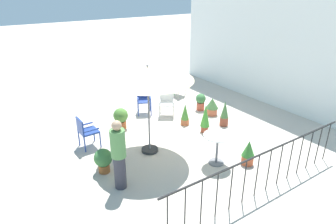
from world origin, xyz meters
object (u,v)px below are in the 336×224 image
object	(u,v)px
patio_umbrella_0	(148,74)
potted_plant_5	(225,114)
potted_plant_7	(103,159)
potted_plant_6	(205,118)
potted_plant_2	(185,115)
potted_plant_1	(212,106)
potted_plant_4	(172,89)
patio_chair_3	(86,130)
standing_person	(119,154)
patio_chair_2	(179,82)
potted_plant_8	(248,152)
cafe_table_0	(217,144)
potted_plant_3	(201,101)
patio_chair_0	(167,101)
patio_chair_1	(144,97)
potted_plant_0	(121,117)

from	to	relation	value
patio_umbrella_0	potted_plant_5	distance (m)	3.24
potted_plant_7	potted_plant_6	bearing A→B (deg)	94.61
potted_plant_2	potted_plant_1	bearing A→B (deg)	94.78
potted_plant_1	potted_plant_7	distance (m)	4.49
potted_plant_1	potted_plant_4	xyz separation A→B (m)	(-1.86, -0.38, 0.15)
patio_chair_3	standing_person	world-z (taller)	standing_person
patio_chair_2	potted_plant_5	xyz separation A→B (m)	(3.00, -0.43, -0.16)
potted_plant_6	patio_chair_3	bearing A→B (deg)	-108.40
potted_plant_7	patio_umbrella_0	bearing A→B (deg)	98.94
standing_person	potted_plant_8	bearing A→B (deg)	72.90
cafe_table_0	potted_plant_2	xyz separation A→B (m)	(-2.20, 0.68, -0.20)
potted_plant_2	potted_plant_8	size ratio (longest dim) A/B	1.08
patio_chair_3	potted_plant_5	xyz separation A→B (m)	(1.08, 4.05, -0.13)
potted_plant_4	standing_person	size ratio (longest dim) A/B	0.56
potted_plant_2	potted_plant_3	bearing A→B (deg)	119.08
patio_chair_0	potted_plant_5	xyz separation A→B (m)	(1.67, 1.05, -0.12)
potted_plant_5	patio_chair_2	bearing A→B (deg)	171.83
patio_chair_0	patio_chair_2	xyz separation A→B (m)	(-1.33, 1.48, 0.04)
standing_person	potted_plant_1	bearing A→B (deg)	113.37
patio_chair_1	potted_plant_5	world-z (taller)	patio_chair_1
potted_plant_6	standing_person	size ratio (longest dim) A/B	0.54
standing_person	potted_plant_4	bearing A→B (deg)	133.59
potted_plant_3	potted_plant_8	world-z (taller)	potted_plant_8
patio_chair_2	potted_plant_6	size ratio (longest dim) A/B	1.09
patio_chair_1	potted_plant_8	xyz separation A→B (m)	(4.22, 0.52, -0.23)
patio_chair_0	patio_chair_2	distance (m)	1.99
potted_plant_6	potted_plant_7	xyz separation A→B (m)	(0.27, -3.33, -0.12)
patio_chair_0	patio_chair_1	size ratio (longest dim) A/B	0.91
patio_umbrella_0	potted_plant_1	bearing A→B (deg)	106.69
potted_plant_3	standing_person	xyz separation A→B (m)	(2.40, -4.24, 0.49)
patio_chair_1	potted_plant_0	bearing A→B (deg)	-60.82
patio_umbrella_0	standing_person	distance (m)	2.07
patio_chair_3	patio_chair_1	bearing A→B (deg)	115.99
potted_plant_5	potted_plant_6	size ratio (longest dim) A/B	0.93
patio_chair_0	potted_plant_6	xyz separation A→B (m)	(1.67, 0.25, -0.05)
potted_plant_0	patio_chair_3	bearing A→B (deg)	-67.15
cafe_table_0	patio_chair_0	bearing A→B (deg)	168.91
patio_chair_3	potted_plant_8	distance (m)	4.25
patio_umbrella_0	potted_plant_0	size ratio (longest dim) A/B	3.61
cafe_table_0	potted_plant_1	size ratio (longest dim) A/B	1.31
patio_chair_1	potted_plant_7	xyz separation A→B (m)	(2.56, -2.55, -0.22)
patio_umbrella_0	potted_plant_2	xyz separation A→B (m)	(-0.79, 1.76, -1.78)
patio_umbrella_0	patio_chair_2	size ratio (longest dim) A/B	2.46
potted_plant_8	potted_plant_3	bearing A→B (deg)	159.39
potted_plant_4	patio_chair_0	bearing A→B (deg)	-41.20
patio_chair_2	potted_plant_2	size ratio (longest dim) A/B	1.37
potted_plant_3	potted_plant_2	bearing A→B (deg)	-60.92
potted_plant_5	potted_plant_4	bearing A→B (deg)	-176.86
potted_plant_8	patio_chair_3	bearing A→B (deg)	-135.18
potted_plant_3	patio_chair_0	bearing A→B (deg)	-102.75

